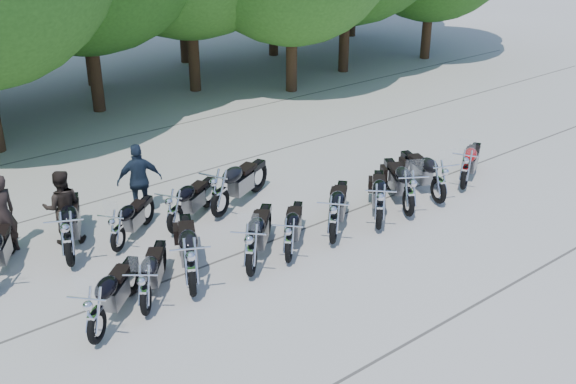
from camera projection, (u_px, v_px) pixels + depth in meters
ground at (331, 261)px, 14.57m from camera, size 90.00×90.00×0.00m
motorcycle_0 at (95, 314)px, 11.67m from camera, size 2.13×2.05×1.28m
motorcycle_1 at (145, 289)px, 12.47m from camera, size 1.82×2.05×1.19m
motorcycle_2 at (191, 266)px, 12.99m from camera, size 1.85×2.62×1.44m
motorcycle_3 at (251, 249)px, 13.68m from camera, size 2.23×2.18×1.35m
motorcycle_4 at (289, 239)px, 14.22m from camera, size 1.95×1.92×1.19m
motorcycle_5 at (334, 219)px, 14.93m from camera, size 2.24×2.10×1.33m
motorcycle_6 at (380, 206)px, 15.56m from camera, size 2.14×2.16×1.32m
motorcycle_7 at (409, 192)px, 16.16m from camera, size 1.89×2.46×1.37m
motorcycle_8 at (439, 181)px, 16.82m from camera, size 1.52×2.48×1.35m
motorcycle_9 at (466, 169)px, 17.61m from camera, size 2.33×1.69×1.28m
motorcycle_11 at (68, 238)px, 14.01m from camera, size 1.80×2.65×1.45m
motorcycle_12 at (117, 230)px, 14.64m from camera, size 1.99×1.74×1.15m
motorcycle_13 at (175, 210)px, 15.38m from camera, size 2.29×1.73×1.27m
motorcycle_14 at (220, 192)px, 16.09m from camera, size 2.64×1.77×1.44m
rider_0 at (2, 215)px, 14.52m from camera, size 0.79×0.66×1.86m
rider_1 at (62, 207)px, 14.99m from camera, size 1.03×0.93×1.75m
rider_2 at (140, 180)px, 16.22m from camera, size 1.17×0.78×1.85m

